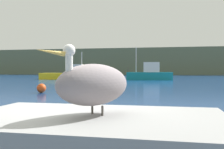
# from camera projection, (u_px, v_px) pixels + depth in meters

# --- Properties ---
(hillside_backdrop) EXTENTS (140.00, 14.71, 7.55)m
(hillside_backdrop) POSITION_uv_depth(u_px,v_px,m) (158.00, 62.00, 76.87)
(hillside_backdrop) COLOR #5B664C
(hillside_backdrop) RESTS_ON ground
(pier_dock) EXTENTS (3.52, 2.12, 0.78)m
(pier_dock) POSITION_uv_depth(u_px,v_px,m) (94.00, 145.00, 3.41)
(pier_dock) COLOR #959595
(pier_dock) RESTS_ON ground
(pelican) EXTENTS (1.09, 1.39, 0.92)m
(pelican) POSITION_uv_depth(u_px,v_px,m) (94.00, 84.00, 3.39)
(pelican) COLOR gray
(pelican) RESTS_ON pier_dock
(fishing_boat_yellow) EXTENTS (7.83, 3.15, 4.03)m
(fishing_boat_yellow) POSITION_uv_depth(u_px,v_px,m) (69.00, 74.00, 37.80)
(fishing_boat_yellow) COLOR yellow
(fishing_boat_yellow) RESTS_ON ground
(fishing_boat_teal) EXTENTS (6.33, 1.73, 4.61)m
(fishing_boat_teal) POSITION_uv_depth(u_px,v_px,m) (150.00, 74.00, 35.72)
(fishing_boat_teal) COLOR teal
(fishing_boat_teal) RESTS_ON ground
(mooring_buoy) EXTENTS (0.56, 0.56, 0.56)m
(mooring_buoy) POSITION_uv_depth(u_px,v_px,m) (41.00, 88.00, 15.59)
(mooring_buoy) COLOR #E54C19
(mooring_buoy) RESTS_ON ground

